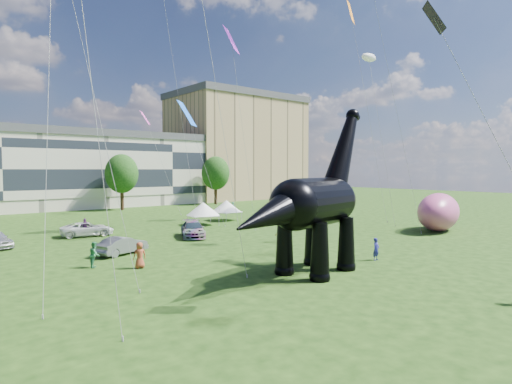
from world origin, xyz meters
TOP-DOWN VIEW (x-y plane):
  - ground at (0.00, 0.00)m, footprint 220.00×220.00m
  - apartment_block at (40.00, 65.00)m, footprint 28.00×18.00m
  - tree_mid_right at (8.00, 53.00)m, footprint 5.20×5.20m
  - tree_far_right at (26.00, 53.00)m, footprint 5.20×5.20m
  - dinosaur_sculpture at (0.49, 4.88)m, footprint 13.68×5.11m
  - car_grey at (-6.14, 18.20)m, footprint 4.37×2.77m
  - car_white at (-5.24, 28.99)m, footprint 5.18×2.98m
  - car_dark at (2.31, 21.91)m, footprint 4.18×5.54m
  - gazebo_near at (7.85, 28.82)m, footprint 4.63×4.63m
  - gazebo_far at (12.64, 30.88)m, footprint 4.18×4.18m
  - inflatable_pink at (24.50, 9.17)m, footprint 8.79×6.24m
  - visitors at (-2.17, 15.52)m, footprint 45.97×44.53m

SIDE VIEW (x-z plane):
  - ground at x=0.00m, z-range 0.00..0.00m
  - car_white at x=-5.24m, z-range 0.00..1.36m
  - car_grey at x=-6.14m, z-range 0.00..1.36m
  - car_dark at x=2.31m, z-range 0.00..1.49m
  - visitors at x=-2.17m, z-range -0.06..1.78m
  - gazebo_far at x=12.64m, z-range 0.52..3.09m
  - gazebo_near at x=7.85m, z-range 0.54..3.21m
  - inflatable_pink at x=24.50m, z-range 0.00..3.98m
  - dinosaur_sculpture at x=0.49m, z-range -1.37..9.79m
  - tree_mid_right at x=8.00m, z-range 1.57..11.01m
  - tree_far_right at x=26.00m, z-range 1.57..11.01m
  - apartment_block at x=40.00m, z-range 0.00..22.00m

